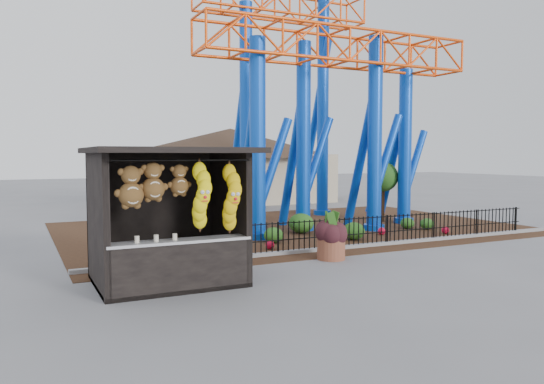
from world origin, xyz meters
name	(u,v)px	position (x,y,z in m)	size (l,w,h in m)	color
ground	(305,280)	(0.00, 0.00, 0.00)	(120.00, 120.00, 0.00)	slate
mulch_bed	(293,228)	(4.00, 8.00, 0.01)	(18.00, 12.00, 0.02)	#331E11
curb	(367,245)	(4.00, 3.00, 0.06)	(18.00, 0.18, 0.12)	gray
prize_booth	(169,218)	(-3.02, 0.88, 1.54)	(3.50, 3.40, 3.12)	black
picket_fence	(390,230)	(4.90, 3.00, 0.50)	(12.20, 0.06, 1.00)	black
roller_coaster	(315,70)	(5.12, 8.23, 6.44)	(11.00, 6.37, 10.82)	#0B43C0
terracotta_planter	(331,248)	(1.88, 1.82, 0.32)	(0.79, 0.79, 0.65)	brown
planter_foliage	(331,226)	(1.88, 1.82, 0.97)	(0.70, 0.70, 0.64)	black
potted_plant	(332,241)	(2.03, 2.01, 0.48)	(0.87, 0.76, 0.97)	#2B5118
landscaping	(333,227)	(4.31, 5.51, 0.32)	(7.94, 3.16, 0.75)	#255318
pavilion	(230,153)	(6.00, 20.00, 3.07)	(15.00, 15.00, 4.80)	#BFAD8C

